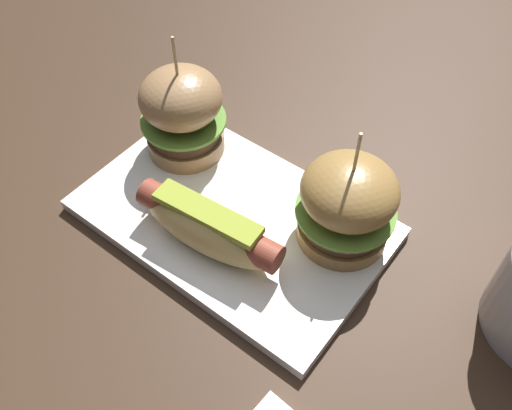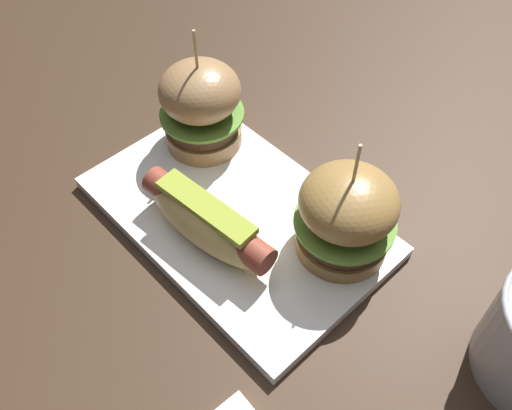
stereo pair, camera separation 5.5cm
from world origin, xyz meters
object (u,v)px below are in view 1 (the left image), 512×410
at_px(platter_main, 232,218).
at_px(hot_dog, 209,226).
at_px(slider_right, 347,204).
at_px(slider_left, 182,112).

relative_size(platter_main, hot_dog, 1.97).
bearing_deg(platter_main, slider_right, 24.54).
relative_size(hot_dog, slider_left, 1.08).
height_order(platter_main, slider_left, slider_left).
bearing_deg(slider_left, platter_main, -23.48).
distance_m(hot_dog, slider_right, 0.14).
xyz_separation_m(platter_main, hot_dog, (0.01, -0.04, 0.03)).
height_order(platter_main, slider_right, slider_right).
xyz_separation_m(platter_main, slider_right, (0.11, 0.05, 0.06)).
distance_m(platter_main, hot_dog, 0.06).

